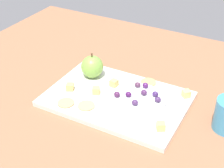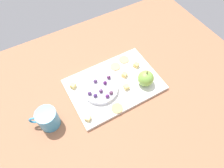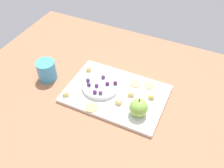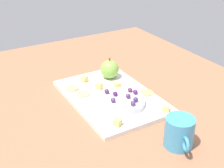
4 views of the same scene
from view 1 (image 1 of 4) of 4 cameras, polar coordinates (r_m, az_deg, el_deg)
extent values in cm
cube|color=#9C6446|center=(101.60, 1.76, -2.62)|extent=(127.48, 99.25, 3.77)
cube|color=silver|center=(97.22, 0.96, -2.57)|extent=(39.25, 26.71, 1.46)
cylinder|color=white|center=(93.86, 4.39, -2.87)|extent=(15.19, 15.19, 1.96)
sphere|color=#81B748|center=(104.57, -3.34, 2.91)|extent=(6.91, 6.91, 6.91)
cylinder|color=brown|center=(102.59, -3.41, 4.87)|extent=(0.50, 0.50, 1.20)
cube|color=#EBCC6D|center=(101.00, 0.32, 0.16)|extent=(2.35, 2.35, 2.06)
cube|color=#EED378|center=(98.67, 12.31, -1.59)|extent=(2.92, 2.92, 2.06)
cube|color=#F2C76B|center=(97.82, -2.70, -1.10)|extent=(2.79, 2.79, 2.06)
cube|color=#F2C867|center=(100.00, -7.05, -0.49)|extent=(2.73, 2.73, 2.06)
cube|color=#E1C969|center=(86.03, 8.17, -7.00)|extent=(2.82, 2.82, 2.06)
cylinder|color=tan|center=(95.04, -7.73, -3.17)|extent=(4.69, 4.69, 0.40)
cylinder|color=tan|center=(103.41, 6.09, 0.27)|extent=(4.69, 4.69, 0.40)
cylinder|color=tan|center=(93.43, -4.32, -3.65)|extent=(4.69, 4.69, 0.40)
ellipsoid|color=#502061|center=(97.29, 5.63, -0.23)|extent=(1.72, 1.55, 1.60)
ellipsoid|color=#3F255E|center=(94.07, 7.26, -1.68)|extent=(1.72, 1.55, 1.51)
ellipsoid|color=#4C2E5E|center=(90.22, 3.86, -3.12)|extent=(1.72, 1.55, 1.60)
ellipsoid|color=#482C5B|center=(92.05, 7.68, -2.59)|extent=(1.72, 1.55, 1.51)
ellipsoid|color=#4D2854|center=(94.31, 5.37, -1.43)|extent=(1.72, 1.55, 1.55)
ellipsoid|color=#542F4B|center=(97.50, 4.31, -0.13)|extent=(1.72, 1.55, 1.44)
ellipsoid|color=#4E234C|center=(93.08, 0.83, -1.76)|extent=(1.72, 1.55, 1.61)
ellipsoid|color=#461750|center=(93.35, 2.77, -1.74)|extent=(1.72, 1.55, 1.46)
camera|label=2|loc=(1.14, 29.30, 38.58)|focal=32.43mm
camera|label=3|loc=(1.48, 3.38, 39.47)|focal=40.12mm
camera|label=4|loc=(0.50, 87.39, -3.60)|focal=50.38mm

